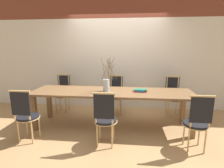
% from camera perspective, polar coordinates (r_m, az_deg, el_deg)
% --- Properties ---
extents(ground_plane, '(16.00, 16.00, 0.00)m').
position_cam_1_polar(ground_plane, '(3.86, -0.00, -13.56)').
color(ground_plane, '#A87F51').
extents(wall_rear, '(12.00, 0.06, 3.20)m').
position_cam_1_polar(wall_rear, '(4.76, 1.64, 11.20)').
color(wall_rear, beige).
rests_on(wall_rear, ground_plane).
extents(dining_table, '(3.28, 0.87, 0.78)m').
position_cam_1_polar(dining_table, '(3.62, -0.00, -3.67)').
color(dining_table, brown).
rests_on(dining_table, ground_plane).
extents(chair_near_leftend, '(0.41, 0.41, 0.97)m').
position_cam_1_polar(chair_near_leftend, '(3.44, -26.30, -8.78)').
color(chair_near_leftend, black).
rests_on(chair_near_leftend, ground_plane).
extents(chair_near_left, '(0.41, 0.41, 0.97)m').
position_cam_1_polar(chair_near_left, '(2.96, -2.29, -10.81)').
color(chair_near_left, black).
rests_on(chair_near_left, ground_plane).
extents(chair_near_center, '(0.41, 0.41, 0.97)m').
position_cam_1_polar(chair_near_center, '(3.12, 26.03, -10.84)').
color(chair_near_center, black).
rests_on(chair_near_center, ground_plane).
extents(chair_far_leftend, '(0.41, 0.41, 0.97)m').
position_cam_1_polar(chair_far_leftend, '(4.71, -15.77, -2.58)').
color(chair_far_leftend, black).
rests_on(chair_far_leftend, ground_plane).
extents(chair_far_left, '(0.41, 0.41, 0.97)m').
position_cam_1_polar(chair_far_left, '(4.39, 1.29, -3.16)').
color(chair_far_left, black).
rests_on(chair_far_left, ground_plane).
extents(chair_far_center, '(0.41, 0.41, 0.97)m').
position_cam_1_polar(chair_far_center, '(4.50, 19.23, -3.46)').
color(chair_far_center, black).
rests_on(chair_far_center, ground_plane).
extents(vase_centerpiece, '(0.32, 0.39, 0.70)m').
position_cam_1_polar(vase_centerpiece, '(3.54, -1.85, -0.12)').
color(vase_centerpiece, '#B2BCC1').
rests_on(vase_centerpiece, dining_table).
extents(book_stack, '(0.26, 0.19, 0.05)m').
position_cam_1_polar(book_stack, '(3.60, 9.22, -2.07)').
color(book_stack, maroon).
rests_on(book_stack, dining_table).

